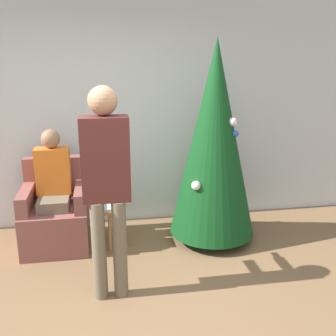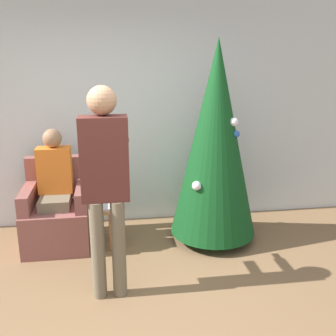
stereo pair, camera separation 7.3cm
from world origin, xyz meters
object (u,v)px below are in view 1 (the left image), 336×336
object	(u,v)px
armchair	(56,215)
side_stool	(109,216)
person_seated	(53,184)
christmas_tree	(214,140)
person_standing	(106,175)

from	to	relation	value
armchair	side_stool	distance (m)	0.60
armchair	side_stool	bearing A→B (deg)	-19.56
armchair	person_seated	world-z (taller)	person_seated
christmas_tree	side_stool	distance (m)	1.39
person_standing	side_stool	size ratio (longest dim) A/B	3.87
person_standing	armchair	bearing A→B (deg)	117.59
christmas_tree	person_standing	distance (m)	1.46
person_seated	person_standing	distance (m)	1.23
armchair	person_seated	xyz separation A→B (m)	(0.00, -0.02, 0.37)
person_seated	armchair	bearing A→B (deg)	90.00
christmas_tree	armchair	xyz separation A→B (m)	(-1.72, 0.18, -0.82)
side_stool	person_standing	bearing A→B (deg)	-91.05
christmas_tree	side_stool	world-z (taller)	christmas_tree
armchair	person_standing	world-z (taller)	person_standing
side_stool	christmas_tree	bearing A→B (deg)	0.95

